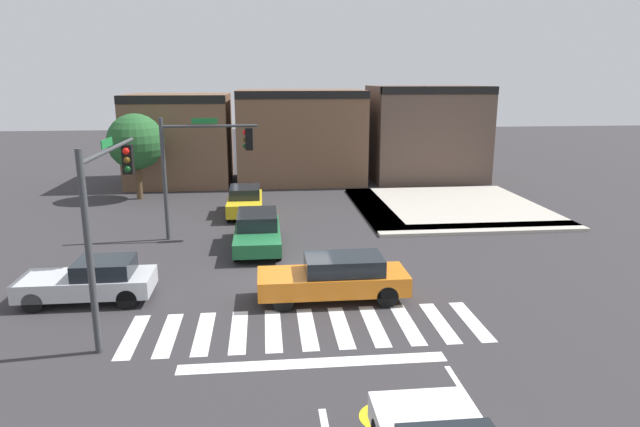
{
  "coord_description": "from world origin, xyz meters",
  "views": [
    {
      "loc": [
        -1.13,
        -19.09,
        7.0
      ],
      "look_at": [
        0.98,
        1.49,
        1.91
      ],
      "focal_mm": 31.07,
      "sensor_mm": 36.0,
      "label": 1
    }
  ],
  "objects_px": {
    "traffic_signal_southwest": "(109,195)",
    "car_yellow": "(245,201)",
    "traffic_signal_northwest": "(202,156)",
    "car_orange": "(335,277)",
    "car_green": "(257,230)",
    "roadside_tree": "(136,142)",
    "car_silver": "(91,281)"
  },
  "relations": [
    {
      "from": "traffic_signal_northwest",
      "to": "car_yellow",
      "type": "relative_size",
      "value": 1.27
    },
    {
      "from": "car_yellow",
      "to": "roadside_tree",
      "type": "xyz_separation_m",
      "value": [
        -6.35,
        4.58,
        2.64
      ]
    },
    {
      "from": "car_orange",
      "to": "traffic_signal_southwest",
      "type": "bearing_deg",
      "value": 6.16
    },
    {
      "from": "car_silver",
      "to": "car_yellow",
      "type": "bearing_deg",
      "value": -112.27
    },
    {
      "from": "traffic_signal_northwest",
      "to": "car_green",
      "type": "bearing_deg",
      "value": -34.51
    },
    {
      "from": "car_orange",
      "to": "car_silver",
      "type": "bearing_deg",
      "value": -5.15
    },
    {
      "from": "traffic_signal_southwest",
      "to": "car_yellow",
      "type": "height_order",
      "value": "traffic_signal_southwest"
    },
    {
      "from": "car_yellow",
      "to": "car_silver",
      "type": "xyz_separation_m",
      "value": [
        -4.57,
        -11.17,
        -0.06
      ]
    },
    {
      "from": "traffic_signal_southwest",
      "to": "car_silver",
      "type": "height_order",
      "value": "traffic_signal_southwest"
    },
    {
      "from": "car_orange",
      "to": "car_green",
      "type": "relative_size",
      "value": 1.01
    },
    {
      "from": "traffic_signal_southwest",
      "to": "car_orange",
      "type": "height_order",
      "value": "traffic_signal_southwest"
    },
    {
      "from": "traffic_signal_northwest",
      "to": "car_yellow",
      "type": "height_order",
      "value": "traffic_signal_northwest"
    },
    {
      "from": "traffic_signal_southwest",
      "to": "car_silver",
      "type": "bearing_deg",
      "value": 39.73
    },
    {
      "from": "car_orange",
      "to": "roadside_tree",
      "type": "relative_size",
      "value": 0.95
    },
    {
      "from": "car_yellow",
      "to": "car_green",
      "type": "height_order",
      "value": "car_yellow"
    },
    {
      "from": "car_orange",
      "to": "roadside_tree",
      "type": "xyz_separation_m",
      "value": [
        -9.58,
        16.45,
        2.62
      ]
    },
    {
      "from": "traffic_signal_northwest",
      "to": "car_silver",
      "type": "distance_m",
      "value": 8.07
    },
    {
      "from": "traffic_signal_southwest",
      "to": "car_green",
      "type": "xyz_separation_m",
      "value": [
        4.09,
        6.7,
        -3.03
      ]
    },
    {
      "from": "traffic_signal_southwest",
      "to": "car_silver",
      "type": "distance_m",
      "value": 3.59
    },
    {
      "from": "traffic_signal_southwest",
      "to": "car_orange",
      "type": "relative_size",
      "value": 1.17
    },
    {
      "from": "car_orange",
      "to": "roadside_tree",
      "type": "bearing_deg",
      "value": -59.78
    },
    {
      "from": "car_green",
      "to": "roadside_tree",
      "type": "relative_size",
      "value": 0.94
    },
    {
      "from": "car_green",
      "to": "roadside_tree",
      "type": "distance_m",
      "value": 12.89
    },
    {
      "from": "car_orange",
      "to": "car_green",
      "type": "bearing_deg",
      "value": -67.0
    },
    {
      "from": "car_yellow",
      "to": "car_silver",
      "type": "distance_m",
      "value": 12.07
    },
    {
      "from": "traffic_signal_southwest",
      "to": "car_orange",
      "type": "distance_m",
      "value": 7.31
    },
    {
      "from": "traffic_signal_southwest",
      "to": "car_yellow",
      "type": "bearing_deg",
      "value": -15.1
    },
    {
      "from": "traffic_signal_northwest",
      "to": "roadside_tree",
      "type": "xyz_separation_m",
      "value": [
        -4.71,
        8.87,
        -0.33
      ]
    },
    {
      "from": "car_orange",
      "to": "traffic_signal_northwest",
      "type": "bearing_deg",
      "value": -57.29
    },
    {
      "from": "traffic_signal_southwest",
      "to": "car_green",
      "type": "bearing_deg",
      "value": -31.39
    },
    {
      "from": "traffic_signal_southwest",
      "to": "roadside_tree",
      "type": "xyz_separation_m",
      "value": [
        -2.95,
        17.16,
        -0.39
      ]
    },
    {
      "from": "traffic_signal_northwest",
      "to": "car_green",
      "type": "distance_m",
      "value": 4.1
    }
  ]
}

